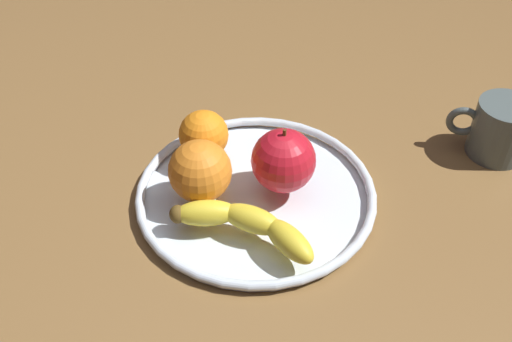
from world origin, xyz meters
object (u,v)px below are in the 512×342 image
object	(u,v)px
apple	(283,161)
orange_front_left	(204,135)
fruit_bowl	(256,193)
banana	(245,224)
ambient_mug	(500,129)
orange_front_right	(200,171)

from	to	relation	value
apple	orange_front_left	xyz separation A→B (cm)	(11.50, -3.30, -0.75)
fruit_bowl	orange_front_left	xyz separation A→B (cm)	(8.40, -4.87, 4.20)
fruit_bowl	banana	distance (cm)	8.06
banana	orange_front_left	size ratio (longest dim) A/B	2.85
banana	ambient_mug	xyz separation A→B (cm)	(-29.34, -24.92, 0.68)
fruit_bowl	apple	xyz separation A→B (cm)	(-3.10, -1.57, 4.95)
orange_front_left	ambient_mug	bearing A→B (deg)	-162.11
apple	orange_front_left	bearing A→B (deg)	-16.02
fruit_bowl	orange_front_left	size ratio (longest dim) A/B	4.65
apple	orange_front_left	world-z (taller)	apple
apple	orange_front_right	xyz separation A→B (cm)	(9.45, 4.26, -0.15)
banana	orange_front_right	distance (cm)	8.91
orange_front_right	ambient_mug	xyz separation A→B (cm)	(-36.38, -19.97, -1.65)
fruit_bowl	ambient_mug	distance (cm)	34.79
orange_front_left	ambient_mug	distance (cm)	40.40
banana	orange_front_right	world-z (taller)	orange_front_right
banana	orange_front_left	world-z (taller)	orange_front_left
orange_front_left	banana	bearing A→B (deg)	126.00
fruit_bowl	orange_front_right	distance (cm)	8.40
fruit_bowl	apple	bearing A→B (deg)	-153.18
apple	ambient_mug	xyz separation A→B (cm)	(-26.93, -15.71, -1.80)
orange_front_right	orange_front_left	distance (cm)	7.86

